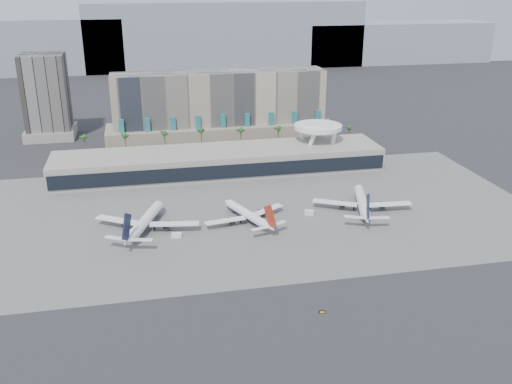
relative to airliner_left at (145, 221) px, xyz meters
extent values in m
plane|color=#232326|center=(40.06, -44.02, -3.95)|extent=(900.00, 900.00, 0.00)
cube|color=#5B5B59|center=(40.06, 10.98, -3.92)|extent=(260.00, 130.00, 0.06)
cube|color=gray|center=(100.06, 425.98, 31.05)|extent=(300.00, 60.00, 70.00)
cube|color=gray|center=(300.06, 425.98, 18.55)|extent=(220.00, 60.00, 45.00)
cube|color=tan|center=(50.06, 130.98, 17.05)|extent=(130.00, 22.00, 42.00)
cube|color=gray|center=(50.06, 128.98, 1.05)|extent=(140.00, 30.00, 10.00)
cube|color=#227077|center=(-9.94, 118.98, 5.05)|extent=(3.00, 2.00, 18.00)
cube|color=#227077|center=(5.06, 118.98, 5.05)|extent=(3.00, 2.00, 18.00)
cube|color=#227077|center=(20.06, 118.98, 5.05)|extent=(3.00, 2.00, 18.00)
cube|color=#227077|center=(35.06, 118.98, 5.05)|extent=(3.00, 2.00, 18.00)
cube|color=#227077|center=(50.06, 118.98, 5.05)|extent=(3.00, 2.00, 18.00)
cube|color=#227077|center=(65.06, 118.98, 5.05)|extent=(3.00, 2.00, 18.00)
cube|color=#227077|center=(80.06, 118.98, 5.05)|extent=(3.00, 2.00, 18.00)
cube|color=#227077|center=(95.06, 118.98, 5.05)|extent=(3.00, 2.00, 18.00)
cube|color=#227077|center=(110.06, 118.98, 5.05)|extent=(3.00, 2.00, 18.00)
cube|color=black|center=(-54.94, 155.98, 22.05)|extent=(26.00, 26.00, 52.00)
cube|color=#A79D93|center=(-54.94, 155.98, -0.95)|extent=(30.00, 30.00, 6.00)
cube|color=#A79D93|center=(40.06, 65.98, 2.05)|extent=(170.00, 32.00, 12.00)
cube|color=black|center=(40.06, 49.78, 1.55)|extent=(168.00, 0.60, 7.00)
cube|color=black|center=(40.06, 65.98, 9.30)|extent=(170.00, 12.00, 2.50)
cylinder|color=white|center=(101.42, 78.34, 7.05)|extent=(6.98, 6.99, 21.89)
cylinder|color=white|center=(88.70, 78.34, 7.05)|extent=(6.98, 6.99, 21.89)
cylinder|color=white|center=(88.70, 65.62, 7.05)|extent=(6.98, 6.99, 21.89)
cylinder|color=white|center=(101.42, 65.62, 7.05)|extent=(6.98, 6.99, 21.89)
cylinder|color=white|center=(95.06, 71.98, 16.05)|extent=(26.00, 26.00, 2.20)
cylinder|color=white|center=(95.06, 71.98, 17.35)|extent=(16.00, 16.00, 1.20)
cylinder|color=brown|center=(-29.94, 100.98, 2.05)|extent=(0.70, 0.70, 12.00)
sphere|color=#215120|center=(-29.94, 100.98, 7.75)|extent=(2.80, 2.80, 2.80)
cylinder|color=brown|center=(-7.94, 100.98, 2.05)|extent=(0.70, 0.70, 12.00)
sphere|color=#215120|center=(-7.94, 100.98, 7.75)|extent=(2.80, 2.80, 2.80)
cylinder|color=brown|center=(14.06, 100.98, 2.05)|extent=(0.70, 0.70, 12.00)
sphere|color=#215120|center=(14.06, 100.98, 7.75)|extent=(2.80, 2.80, 2.80)
cylinder|color=brown|center=(35.06, 100.98, 2.05)|extent=(0.70, 0.70, 12.00)
sphere|color=#215120|center=(35.06, 100.98, 7.75)|extent=(2.80, 2.80, 2.80)
cylinder|color=brown|center=(58.06, 100.98, 2.05)|extent=(0.70, 0.70, 12.00)
sphere|color=#215120|center=(58.06, 100.98, 7.75)|extent=(2.80, 2.80, 2.80)
cylinder|color=brown|center=(80.06, 100.98, 2.05)|extent=(0.70, 0.70, 12.00)
sphere|color=#215120|center=(80.06, 100.98, 7.75)|extent=(2.80, 2.80, 2.80)
cylinder|color=brown|center=(102.06, 100.98, 2.05)|extent=(0.70, 0.70, 12.00)
sphere|color=#215120|center=(102.06, 100.98, 7.75)|extent=(2.80, 2.80, 2.80)
cylinder|color=brown|center=(125.06, 100.98, 2.05)|extent=(0.70, 0.70, 12.00)
sphere|color=#215120|center=(125.06, 100.98, 7.75)|extent=(2.80, 2.80, 2.80)
cylinder|color=white|center=(0.69, 1.82, -0.02)|extent=(14.63, 29.34, 4.36)
cylinder|color=black|center=(0.69, 1.82, -0.19)|extent=(14.34, 28.75, 4.27)
cone|color=white|center=(6.74, 17.75, -0.02)|extent=(5.82, 6.13, 4.36)
cone|color=white|center=(-6.14, -16.15, 0.30)|extent=(7.56, 10.72, 4.36)
cube|color=white|center=(-10.90, 5.06, -0.68)|extent=(18.85, 14.29, 0.38)
cube|color=white|center=(11.51, -3.46, -0.68)|extent=(20.05, 7.31, 0.38)
cylinder|color=black|center=(-7.65, 4.40, -1.77)|extent=(3.79, 4.93, 2.40)
cylinder|color=black|center=(8.65, -1.79, -1.77)|extent=(3.79, 4.93, 2.40)
cube|color=black|center=(-6.72, -17.68, 5.97)|extent=(4.02, 9.45, 11.47)
cube|color=white|center=(-11.11, -15.43, 0.85)|extent=(8.80, 6.30, 0.27)
cube|color=white|center=(-1.94, -18.92, 0.85)|extent=(9.03, 4.27, 0.27)
cylinder|color=black|center=(4.81, 12.66, -3.08)|extent=(0.54, 0.54, 1.74)
cylinder|color=black|center=(-2.96, 2.04, -3.08)|extent=(0.76, 0.76, 1.74)
cylinder|color=black|center=(3.56, -0.44, -3.08)|extent=(0.76, 0.76, 1.74)
cylinder|color=white|center=(41.49, 1.21, -0.55)|extent=(12.99, 25.34, 3.78)
cylinder|color=black|center=(41.49, 1.21, -0.69)|extent=(12.73, 24.84, 3.70)
cone|color=white|center=(36.06, 14.94, -0.55)|extent=(5.08, 5.34, 3.78)
cone|color=white|center=(47.62, -14.28, -0.27)|extent=(6.64, 9.29, 3.78)
cube|color=white|center=(32.18, -3.49, -1.12)|extent=(17.39, 6.56, 0.33)
cube|color=white|center=(51.50, 4.15, -1.12)|extent=(16.25, 12.55, 0.33)
cylinder|color=black|center=(34.64, -2.01, -2.06)|extent=(3.32, 4.28, 2.08)
cylinder|color=black|center=(48.69, 3.55, -2.06)|extent=(3.32, 4.28, 2.08)
cube|color=#A12312|center=(48.14, -15.60, 4.65)|extent=(3.59, 8.15, 9.94)
cube|color=white|center=(44.02, -16.73, 0.21)|extent=(7.83, 3.79, 0.24)
cube|color=white|center=(51.92, -13.60, 0.21)|extent=(7.60, 5.54, 0.24)
cylinder|color=black|center=(37.80, 10.55, -3.19)|extent=(0.47, 0.47, 1.51)
cylinder|color=black|center=(39.03, -0.78, -3.19)|extent=(0.66, 0.66, 1.51)
cylinder|color=black|center=(44.65, 1.44, -3.19)|extent=(0.66, 0.66, 1.51)
cylinder|color=white|center=(94.02, 3.00, -0.06)|extent=(12.29, 29.50, 4.32)
cylinder|color=black|center=(94.02, 3.00, -0.22)|extent=(12.04, 28.91, 4.23)
cone|color=white|center=(98.69, 19.23, -0.06)|extent=(5.49, 5.86, 4.32)
cone|color=white|center=(88.76, -15.30, 0.26)|extent=(6.84, 10.53, 4.32)
cube|color=white|center=(82.31, 5.25, -0.71)|extent=(19.18, 12.95, 0.38)
cube|color=white|center=(105.14, -1.32, -0.71)|extent=(19.69, 5.68, 0.38)
cylinder|color=black|center=(85.57, 4.87, -1.79)|extent=(3.48, 4.81, 2.38)
cylinder|color=black|center=(102.17, 0.10, -1.79)|extent=(3.48, 4.81, 2.38)
cube|color=black|center=(88.31, -16.86, 5.88)|extent=(3.23, 9.57, 11.37)
cube|color=white|center=(83.79, -15.00, 0.80)|extent=(8.86, 5.69, 0.27)
cube|color=white|center=(93.13, -17.68, 0.80)|extent=(8.89, 3.56, 0.27)
cylinder|color=black|center=(97.20, 14.04, -3.08)|extent=(0.54, 0.54, 1.73)
cylinder|color=black|center=(90.40, 2.92, -3.08)|extent=(0.76, 0.76, 1.73)
cylinder|color=black|center=(97.04, 1.01, -3.08)|extent=(0.76, 0.76, 1.73)
cube|color=white|center=(11.75, -9.47, -3.00)|extent=(4.05, 2.29, 1.89)
cube|color=silver|center=(69.64, 1.74, -2.93)|extent=(4.47, 3.37, 2.04)
cube|color=black|center=(51.35, -72.60, -3.48)|extent=(2.06, 0.51, 0.93)
cube|color=gold|center=(51.35, -72.77, -3.48)|extent=(1.48, 0.22, 0.56)
cylinder|color=black|center=(50.61, -72.60, -3.67)|extent=(0.11, 0.11, 0.56)
cylinder|color=black|center=(52.09, -72.60, -3.67)|extent=(0.11, 0.11, 0.56)
camera|label=1|loc=(1.04, -215.06, 93.16)|focal=40.00mm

